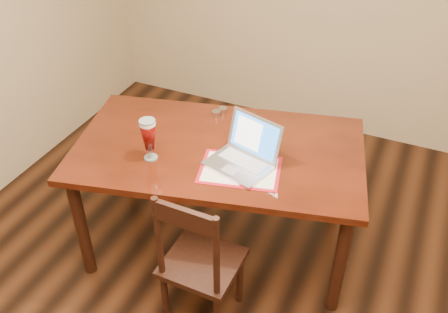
% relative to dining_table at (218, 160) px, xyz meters
% --- Properties ---
extents(room_shell, '(4.51, 5.01, 2.71)m').
position_rel_dining_table_xyz_m(room_shell, '(0.40, -0.67, 1.02)').
color(room_shell, '#CBAD87').
rests_on(room_shell, ground).
extents(dining_table, '(1.97, 1.39, 1.10)m').
position_rel_dining_table_xyz_m(dining_table, '(0.00, 0.00, 0.00)').
color(dining_table, '#51190A').
rests_on(dining_table, ground).
extents(dining_chair, '(0.43, 0.41, 0.99)m').
position_rel_dining_table_xyz_m(dining_chair, '(0.16, -0.59, -0.28)').
color(dining_chair, black).
rests_on(dining_chair, ground).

